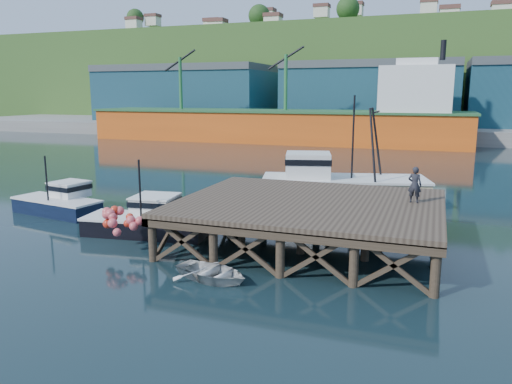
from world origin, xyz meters
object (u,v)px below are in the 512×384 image
at_px(dockworker, 415,185).
at_px(boat_black, 149,219).
at_px(dinghy, 212,272).
at_px(boat_navy, 60,201).
at_px(trawler, 340,183).

bearing_deg(dockworker, boat_black, 17.16).
height_order(dinghy, dockworker, dockworker).
distance_m(boat_black, dinghy, 7.61).
height_order(boat_navy, dinghy, boat_navy).
relative_size(boat_navy, trawler, 0.54).
height_order(boat_navy, trawler, trawler).
distance_m(boat_black, dockworker, 13.18).
bearing_deg(dinghy, boat_black, 64.53).
xyz_separation_m(trawler, dockworker, (4.82, -7.88, 1.53)).
xyz_separation_m(boat_black, trawler, (7.98, 10.05, 0.71)).
relative_size(boat_navy, dockworker, 3.55).
xyz_separation_m(boat_black, dockworker, (12.81, 2.17, 2.24)).
bearing_deg(trawler, dinghy, -112.71).
bearing_deg(boat_navy, boat_black, -5.65).
xyz_separation_m(trawler, dinghy, (-2.17, -14.95, -1.11)).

